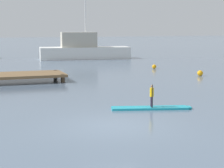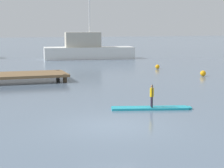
{
  "view_description": "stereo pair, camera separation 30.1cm",
  "coord_description": "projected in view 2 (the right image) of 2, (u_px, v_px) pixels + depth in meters",
  "views": [
    {
      "loc": [
        -5.1,
        -14.71,
        3.85
      ],
      "look_at": [
        0.92,
        3.0,
        1.17
      ],
      "focal_mm": 65.99,
      "sensor_mm": 36.0,
      "label": 1
    },
    {
      "loc": [
        -4.81,
        -14.8,
        3.85
      ],
      "look_at": [
        0.92,
        3.0,
        1.17
      ],
      "focal_mm": 65.99,
      "sensor_mm": 36.0,
      "label": 2
    }
  ],
  "objects": [
    {
      "name": "mooring_buoy_mid",
      "position": [
        203.0,
        73.0,
        31.32
      ],
      "size": [
        0.44,
        0.44,
        0.44
      ],
      "primitive_type": "sphere",
      "color": "orange",
      "rests_on": "ground"
    },
    {
      "name": "fishing_boat_white_large",
      "position": [
        87.0,
        49.0,
        47.41
      ],
      "size": [
        10.51,
        4.09,
        9.91
      ],
      "color": "silver",
      "rests_on": "ground"
    },
    {
      "name": "paddleboard_near",
      "position": [
        151.0,
        108.0,
        19.02
      ],
      "size": [
        3.72,
        1.53,
        0.1
      ],
      "color": "#1E9EB2",
      "rests_on": "ground"
    },
    {
      "name": "ground_plane",
      "position": [
        113.0,
        125.0,
        15.95
      ],
      "size": [
        240.0,
        240.0,
        0.0
      ],
      "primitive_type": "plane",
      "color": "slate"
    },
    {
      "name": "mooring_buoy_far",
      "position": [
        157.0,
        67.0,
        36.62
      ],
      "size": [
        0.39,
        0.39,
        0.39
      ],
      "primitive_type": "sphere",
      "color": "orange",
      "rests_on": "ground"
    },
    {
      "name": "paddler_child_solo",
      "position": [
        152.0,
        95.0,
        18.92
      ],
      "size": [
        0.22,
        0.37,
        1.07
      ],
      "color": "black",
      "rests_on": "paddleboard_near"
    }
  ]
}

